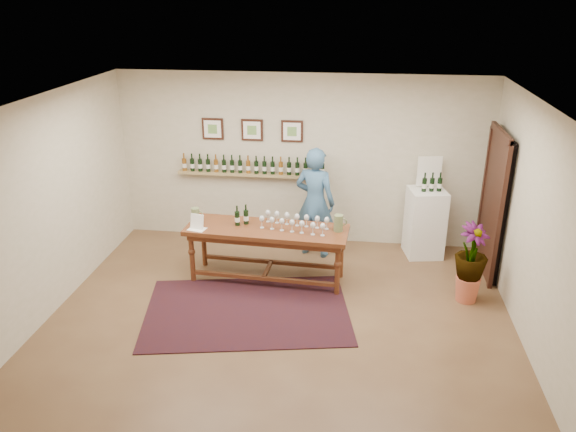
# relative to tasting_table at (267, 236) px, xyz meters

# --- Properties ---
(ground) EXTENTS (6.00, 6.00, 0.00)m
(ground) POSITION_rel_tasting_table_xyz_m (0.33, -0.99, -0.70)
(ground) COLOR brown
(ground) RESTS_ON ground
(room_shell) EXTENTS (6.00, 6.00, 6.00)m
(room_shell) POSITION_rel_tasting_table_xyz_m (2.44, 0.87, 0.42)
(room_shell) COLOR beige
(room_shell) RESTS_ON ground
(rug) EXTENTS (2.96, 2.25, 0.01)m
(rug) POSITION_rel_tasting_table_xyz_m (-0.12, -0.93, -0.69)
(rug) COLOR #4D180D
(rug) RESTS_ON ground
(tasting_table) EXTENTS (2.36, 0.88, 0.82)m
(tasting_table) POSITION_rel_tasting_table_xyz_m (0.00, 0.00, 0.00)
(tasting_table) COLOR #4F2B13
(tasting_table) RESTS_ON ground
(table_glasses) EXTENTS (1.43, 0.57, 0.19)m
(table_glasses) POSITION_rel_tasting_table_xyz_m (0.39, 0.02, 0.22)
(table_glasses) COLOR silver
(table_glasses) RESTS_ON tasting_table
(table_bottles) EXTENTS (0.27, 0.17, 0.28)m
(table_bottles) POSITION_rel_tasting_table_xyz_m (-0.38, 0.07, 0.26)
(table_bottles) COLOR black
(table_bottles) RESTS_ON tasting_table
(pitcher_left) EXTENTS (0.14, 0.14, 0.22)m
(pitcher_left) POSITION_rel_tasting_table_xyz_m (-1.07, 0.08, 0.23)
(pitcher_left) COLOR #637146
(pitcher_left) RESTS_ON tasting_table
(pitcher_right) EXTENTS (0.16, 0.16, 0.24)m
(pitcher_right) POSITION_rel_tasting_table_xyz_m (1.02, 0.02, 0.24)
(pitcher_right) COLOR #637146
(pitcher_right) RESTS_ON tasting_table
(menu_card) EXTENTS (0.27, 0.22, 0.22)m
(menu_card) POSITION_rel_tasting_table_xyz_m (-0.97, -0.16, 0.23)
(menu_card) COLOR white
(menu_card) RESTS_ON tasting_table
(display_pedestal) EXTENTS (0.64, 0.64, 1.10)m
(display_pedestal) POSITION_rel_tasting_table_xyz_m (2.35, 1.15, -0.15)
(display_pedestal) COLOR white
(display_pedestal) RESTS_ON ground
(pedestal_bottles) EXTENTS (0.34, 0.15, 0.33)m
(pedestal_bottles) POSITION_rel_tasting_table_xyz_m (2.39, 1.11, 0.56)
(pedestal_bottles) COLOR black
(pedestal_bottles) RESTS_ON display_pedestal
(info_sign) EXTENTS (0.38, 0.09, 0.52)m
(info_sign) POSITION_rel_tasting_table_xyz_m (2.36, 1.30, 0.66)
(info_sign) COLOR white
(info_sign) RESTS_ON display_pedestal
(potted_plant) EXTENTS (0.72, 0.72, 0.97)m
(potted_plant) POSITION_rel_tasting_table_xyz_m (2.82, -0.26, -0.13)
(potted_plant) COLOR #C25C40
(potted_plant) RESTS_ON ground
(person) EXTENTS (0.74, 0.60, 1.77)m
(person) POSITION_rel_tasting_table_xyz_m (0.61, 0.94, 0.19)
(person) COLOR #396188
(person) RESTS_ON ground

